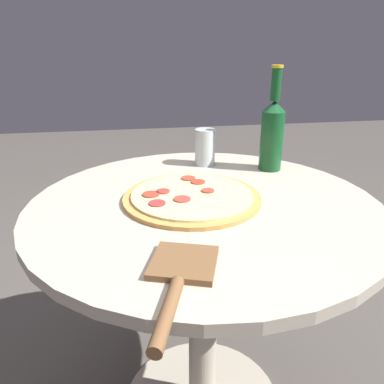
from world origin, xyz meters
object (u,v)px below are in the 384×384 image
(beer_bottle, at_px, (272,132))
(drinking_glass, at_px, (205,147))
(pizza_paddle, at_px, (179,277))
(pizza, at_px, (192,197))

(beer_bottle, xyz_separation_m, drinking_glass, (0.08, 0.19, -0.06))
(pizza_paddle, xyz_separation_m, drinking_glass, (0.60, -0.16, 0.05))
(beer_bottle, bearing_deg, drinking_glass, 67.44)
(pizza, xyz_separation_m, beer_bottle, (0.19, -0.27, 0.11))
(drinking_glass, bearing_deg, pizza, 162.29)
(pizza, height_order, pizza_paddle, pizza)
(pizza, distance_m, beer_bottle, 0.35)
(pizza, relative_size, beer_bottle, 1.12)
(beer_bottle, bearing_deg, pizza_paddle, 146.35)
(pizza_paddle, relative_size, drinking_glass, 2.41)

